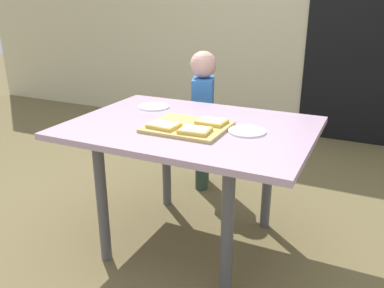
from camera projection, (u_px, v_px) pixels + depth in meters
ground_plane at (191, 241)px, 2.32m from camera, size 16.00×16.00×0.00m
house_wall_back at (293, 11)px, 3.88m from camera, size 8.00×0.20×2.43m
house_door at (357, 37)px, 3.62m from camera, size 0.90×0.02×2.00m
dining_table at (191, 140)px, 2.10m from camera, size 1.25×0.91×0.71m
cutting_board at (188, 127)px, 2.00m from camera, size 0.39×0.34×0.02m
pizza_slice_near_left at (164, 125)px, 1.97m from camera, size 0.15×0.13×0.02m
pizza_slice_far_right at (212, 122)px, 2.03m from camera, size 0.15×0.12×0.02m
pizza_slice_near_right at (195, 130)px, 1.90m from camera, size 0.15×0.13×0.02m
plate_white_right at (247, 131)px, 1.95m from camera, size 0.19×0.19×0.01m
plate_white_left at (154, 107)px, 2.39m from camera, size 0.19×0.19×0.01m
child_left at (203, 110)px, 2.82m from camera, size 0.21×0.27×1.00m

